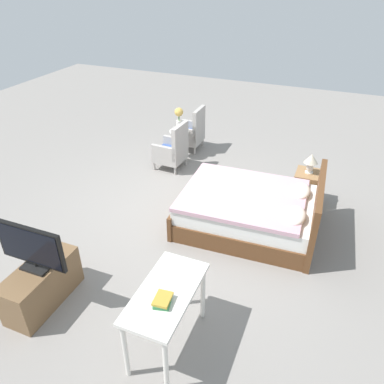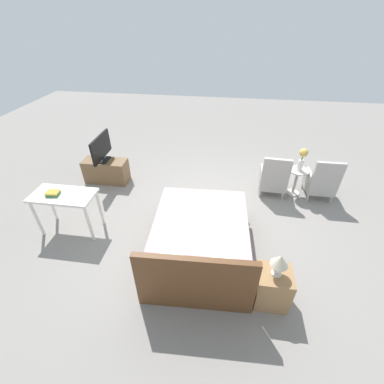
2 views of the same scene
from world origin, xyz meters
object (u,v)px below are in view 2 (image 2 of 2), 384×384
vanity_desk (64,200)px  book_stack (53,193)px  bed (200,241)px  nightstand (272,287)px  armchair_by_window_left (321,182)px  tv_flatscreen (101,148)px  table_lamp (280,263)px  tv_stand (106,171)px  side_table (296,179)px  armchair_by_window_right (273,178)px  flower_vase (302,157)px

vanity_desk → book_stack: book_stack is taller
bed → nightstand: bed is taller
armchair_by_window_left → vanity_desk: size_ratio=0.88×
nightstand → tv_flatscreen: 4.27m
nightstand → vanity_desk: (3.36, -0.94, 0.37)m
table_lamp → nightstand: bearing=-90.0°
tv_stand → armchair_by_window_left: bearing=-179.8°
side_table → tv_stand: side_table is taller
tv_flatscreen → nightstand: bearing=143.1°
armchair_by_window_right → tv_flatscreen: (3.68, 0.02, 0.45)m
armchair_by_window_right → book_stack: (3.78, 1.66, 0.43)m
tv_stand → armchair_by_window_right: bearing=-179.7°
side_table → tv_stand: size_ratio=0.61×
nightstand → tv_flatscreen: bearing=-36.9°
armchair_by_window_left → armchair_by_window_right: same height
armchair_by_window_right → tv_stand: armchair_by_window_right is taller
armchair_by_window_left → tv_flatscreen: 4.65m
armchair_by_window_right → nightstand: 2.58m
table_lamp → tv_flatscreen: tv_flatscreen is taller
side_table → tv_flatscreen: (4.16, 0.09, 0.46)m
side_table → vanity_desk: 4.47m
armchair_by_window_right → tv_flatscreen: tv_flatscreen is taller
flower_vase → table_lamp: 2.74m
armchair_by_window_right → flower_vase: flower_vase is taller
side_table → vanity_desk: bearing=22.3°
table_lamp → tv_stand: bearing=-36.9°
side_table → tv_stand: (4.15, 0.09, -0.10)m
book_stack → side_table: bearing=-157.9°
side_table → nightstand: side_table is taller
nightstand → tv_flatscreen: tv_flatscreen is taller
flower_vase → armchair_by_window_right: bearing=8.0°
armchair_by_window_left → nightstand: bearing=64.1°
nightstand → table_lamp: size_ratio=1.71×
side_table → book_stack: (4.26, 1.73, 0.44)m
bed → tv_flatscreen: (2.35, -1.88, 0.53)m
tv_flatscreen → book_stack: size_ratio=3.78×
tv_flatscreen → armchair_by_window_right: bearing=-179.7°
vanity_desk → tv_flatscreen: bearing=-88.8°
armchair_by_window_left → tv_flatscreen: bearing=0.2°
flower_vase → table_lamp: flower_vase is taller
armchair_by_window_left → nightstand: size_ratio=1.63×
tv_flatscreen → book_stack: tv_flatscreen is taller
nightstand → side_table: bearing=-106.2°
bed → vanity_desk: bearing=-6.7°
table_lamp → tv_flatscreen: 4.24m
tv_stand → vanity_desk: (-0.03, 1.60, 0.39)m
tv_flatscreen → book_stack: bearing=86.4°
table_lamp → book_stack: (3.49, -0.91, 0.02)m
armchair_by_window_left → side_table: size_ratio=1.58×
flower_vase → tv_stand: 4.20m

